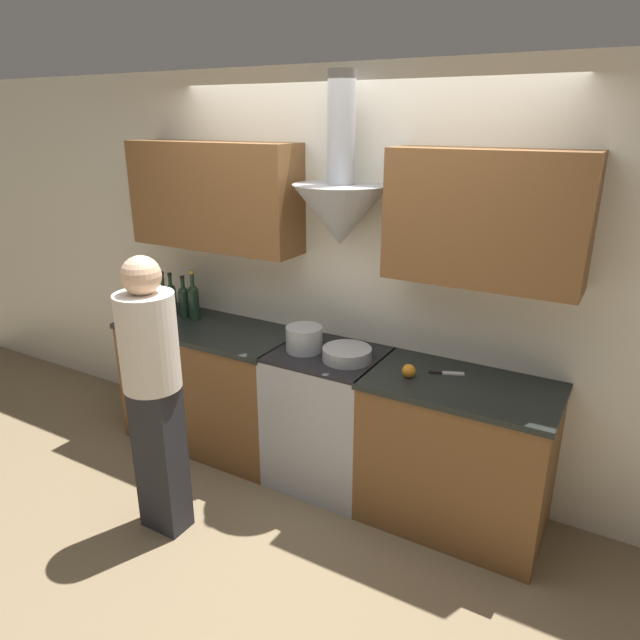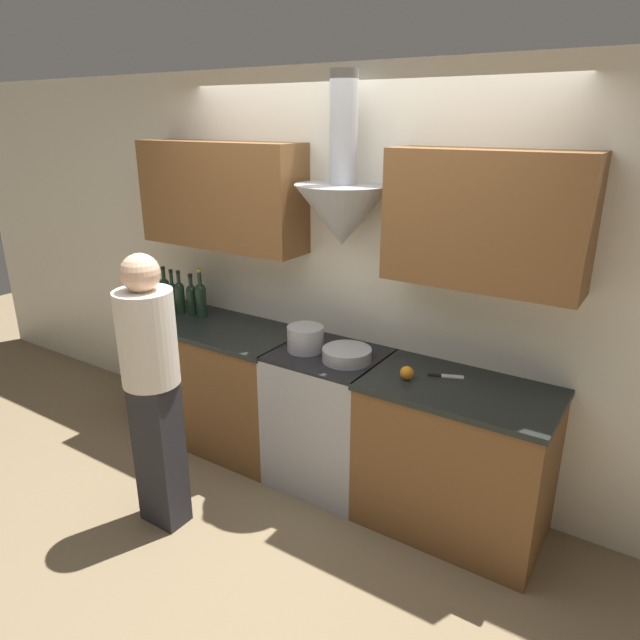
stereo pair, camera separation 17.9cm
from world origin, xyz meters
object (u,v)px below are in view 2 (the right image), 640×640
Objects in this scene: person_foreground_left at (152,382)px; wine_bottle_2 at (180,296)px; stove_range at (329,417)px; stock_pot at (305,338)px; wine_bottle_0 at (165,292)px; wine_bottle_4 at (201,298)px; mixing_bowl at (347,355)px; orange_fruit at (407,373)px; wine_bottle_1 at (173,295)px; wine_bottle_3 at (192,298)px.

wine_bottle_2 is at bearing 128.60° from person_foreground_left.
stock_pot is (-0.15, -0.04, 0.53)m from stove_range.
wine_bottle_0 is 0.91× the size of wine_bottle_4.
mixing_bowl is 0.41m from orange_fruit.
wine_bottle_4 is 1.72m from orange_fruit.
wine_bottle_0 is at bearing 177.54° from stove_range.
wine_bottle_0 reaches higher than orange_fruit.
wine_bottle_2 reaches higher than wine_bottle_1.
wine_bottle_1 is 0.28m from wine_bottle_4.
mixing_bowl is (1.50, -0.09, -0.10)m from wine_bottle_2.
mixing_bowl is (1.40, -0.11, -0.09)m from wine_bottle_3.
wine_bottle_4 is at bearing 175.10° from orange_fruit.
stock_pot reaches higher than orange_fruit.
wine_bottle_3 is (0.10, 0.02, -0.01)m from wine_bottle_2.
orange_fruit is (1.91, -0.13, -0.10)m from wine_bottle_2.
stove_range is 3.06× the size of mixing_bowl.
wine_bottle_4 is 4.71× the size of orange_fruit.
wine_bottle_1 reaches higher than stove_range.
person_foreground_left is (0.75, -0.94, -0.13)m from wine_bottle_2.
mixing_bowl is 0.18× the size of person_foreground_left.
stock_pot is (1.20, -0.09, -0.06)m from wine_bottle_2.
wine_bottle_3 is 1.04× the size of mixing_bowl.
wine_bottle_2 is 1.09× the size of mixing_bowl.
wine_bottle_1 is at bearing -177.32° from wine_bottle_4.
wine_bottle_2 is 0.20× the size of person_foreground_left.
wine_bottle_1 is at bearing 175.79° from stock_pot.
wine_bottle_3 is at bearing 175.41° from mixing_bowl.
wine_bottle_2 reaches higher than wine_bottle_3.
wine_bottle_2 is at bearing 176.60° from mixing_bowl.
person_foreground_left is at bearing -48.63° from wine_bottle_1.
wine_bottle_1 is 1.59m from mixing_bowl.
stove_range is at bearing -3.39° from wine_bottle_3.
wine_bottle_2 is at bearing -174.58° from wine_bottle_4.
wine_bottle_4 is at bearing 176.54° from stove_range.
wine_bottle_4 is 0.22× the size of person_foreground_left.
orange_fruit is (1.72, -0.15, -0.11)m from wine_bottle_4.
mixing_bowl reaches higher than stove_range.
person_foreground_left is (0.65, -0.96, -0.13)m from wine_bottle_3.
person_foreground_left reaches higher than stove_range.
mixing_bowl is 3.85× the size of orange_fruit.
wine_bottle_1 is 0.99× the size of wine_bottle_2.
wine_bottle_2 is at bearing 177.85° from stove_range.
wine_bottle_3 reaches higher than mixing_bowl.
wine_bottle_0 reaches higher than wine_bottle_1.
wine_bottle_1 is 1.28m from stock_pot.
wine_bottle_0 is 1.02× the size of wine_bottle_1.
wine_bottle_2 is 1.51m from mixing_bowl.
person_foreground_left is at bearing -45.89° from wine_bottle_0.
wine_bottle_1 reaches higher than orange_fruit.
stock_pot is at bearing 179.87° from mixing_bowl.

